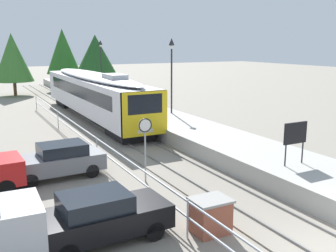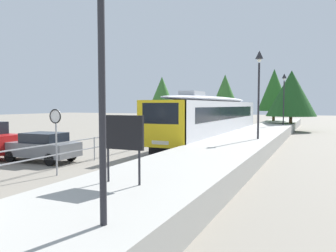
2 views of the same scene
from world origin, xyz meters
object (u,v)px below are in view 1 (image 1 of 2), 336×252
(commuter_train, at_px, (94,92))
(parked_hatchback_black, at_px, (102,216))
(platform_lamp_far_end, at_px, (101,56))
(brick_utility_cabinet, at_px, (210,215))
(platform_lamp_mid_platform, at_px, (172,61))
(platform_notice_board, at_px, (295,134))
(speed_limit_sign, at_px, (145,134))
(parked_hatchback_grey, at_px, (58,160))

(commuter_train, xyz_separation_m, parked_hatchback_black, (-5.66, -18.90, -1.36))
(platform_lamp_far_end, distance_m, brick_utility_cabinet, 32.17)
(parked_hatchback_black, bearing_deg, platform_lamp_far_end, 71.70)
(commuter_train, height_order, platform_lamp_mid_platform, platform_lamp_mid_platform)
(platform_notice_board, bearing_deg, brick_utility_cabinet, -160.45)
(platform_lamp_far_end, height_order, speed_limit_sign, platform_lamp_far_end)
(brick_utility_cabinet, bearing_deg, platform_lamp_far_end, 77.75)
(platform_notice_board, height_order, speed_limit_sign, speed_limit_sign)
(platform_notice_board, relative_size, brick_utility_cabinet, 1.49)
(platform_notice_board, height_order, brick_utility_cabinet, platform_notice_board)
(brick_utility_cabinet, bearing_deg, speed_limit_sign, 88.66)
(platform_notice_board, bearing_deg, platform_lamp_mid_platform, 84.34)
(platform_lamp_far_end, relative_size, parked_hatchback_grey, 1.32)
(platform_lamp_mid_platform, height_order, platform_lamp_far_end, same)
(parked_hatchback_grey, bearing_deg, platform_lamp_mid_platform, 38.02)
(platform_notice_board, distance_m, parked_hatchback_grey, 10.27)
(platform_lamp_far_end, distance_m, platform_notice_board, 29.38)
(parked_hatchback_grey, bearing_deg, platform_lamp_far_end, 67.44)
(platform_lamp_mid_platform, height_order, platform_notice_board, platform_lamp_mid_platform)
(platform_lamp_far_end, relative_size, speed_limit_sign, 1.91)
(commuter_train, distance_m, speed_limit_sign, 15.02)
(platform_notice_board, xyz_separation_m, brick_utility_cabinet, (-5.45, -1.94, -1.61))
(brick_utility_cabinet, bearing_deg, platform_lamp_mid_platform, 65.98)
(brick_utility_cabinet, xyz_separation_m, parked_hatchback_black, (-3.18, 1.10, 0.22))
(platform_notice_board, bearing_deg, speed_limit_sign, 148.83)
(parked_hatchback_black, xyz_separation_m, parked_hatchback_grey, (0.11, 6.40, 0.00))
(platform_lamp_far_end, bearing_deg, commuter_train, -111.01)
(commuter_train, xyz_separation_m, speed_limit_sign, (-2.35, -14.84, -0.02))
(platform_lamp_far_end, height_order, brick_utility_cabinet, platform_lamp_far_end)
(speed_limit_sign, relative_size, parked_hatchback_grey, 0.69)
(commuter_train, bearing_deg, platform_lamp_mid_platform, -48.24)
(platform_lamp_far_end, xyz_separation_m, brick_utility_cabinet, (-6.77, -31.19, -4.05))
(brick_utility_cabinet, height_order, parked_hatchback_black, parked_hatchback_black)
(speed_limit_sign, height_order, brick_utility_cabinet, speed_limit_sign)
(commuter_train, relative_size, brick_utility_cabinet, 16.17)
(commuter_train, xyz_separation_m, platform_lamp_mid_platform, (4.29, -4.81, 2.48))
(platform_notice_board, height_order, parked_hatchback_grey, platform_notice_board)
(commuter_train, xyz_separation_m, platform_lamp_far_end, (4.29, 11.18, 2.48))
(brick_utility_cabinet, distance_m, parked_hatchback_grey, 8.11)
(speed_limit_sign, height_order, parked_hatchback_black, speed_limit_sign)
(parked_hatchback_black, bearing_deg, commuter_train, 73.34)
(commuter_train, bearing_deg, speed_limit_sign, -99.01)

